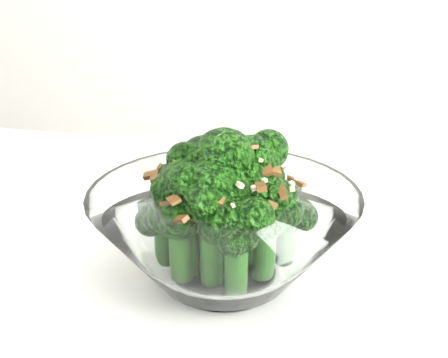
% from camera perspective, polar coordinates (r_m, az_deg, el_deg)
% --- Properties ---
extents(broccoli_dish, '(0.19, 0.19, 0.12)m').
position_cam_1_polar(broccoli_dish, '(0.44, -0.09, -4.16)').
color(broccoli_dish, white).
rests_on(broccoli_dish, table).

